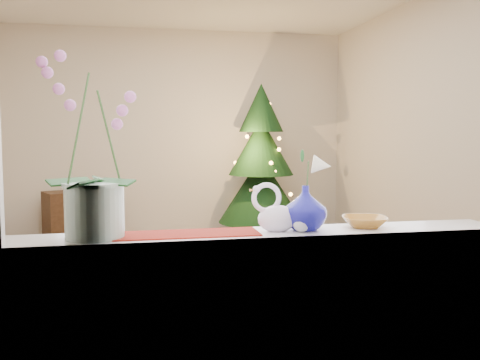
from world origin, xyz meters
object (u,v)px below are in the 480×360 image
at_px(orchid_pot, 93,146).
at_px(amber_dish, 365,223).
at_px(paperweight, 302,223).
at_px(xmas_tree, 261,162).
at_px(blue_vase, 305,205).
at_px(swan, 277,208).
at_px(side_table, 81,216).

bearing_deg(orchid_pot, amber_dish, 1.03).
height_order(paperweight, amber_dish, paperweight).
xyz_separation_m(orchid_pot, xmas_tree, (1.73, 4.29, -0.32)).
xyz_separation_m(blue_vase, amber_dish, (0.29, 0.02, -0.09)).
bearing_deg(swan, side_table, 100.34).
bearing_deg(swan, blue_vase, -4.60).
xyz_separation_m(blue_vase, xmas_tree, (0.83, 4.28, -0.05)).
relative_size(orchid_pot, blue_vase, 3.31).
height_order(swan, paperweight, swan).
bearing_deg(blue_vase, paperweight, -125.39).
bearing_deg(paperweight, amber_dish, 10.53).
bearing_deg(paperweight, side_table, 106.44).
xyz_separation_m(orchid_pot, blue_vase, (0.91, 0.01, -0.27)).
relative_size(orchid_pot, amber_dish, 4.40).
distance_m(blue_vase, side_table, 4.88).
distance_m(orchid_pot, amber_dish, 1.25).
xyz_separation_m(amber_dish, xmas_tree, (0.54, 4.27, 0.04)).
height_order(blue_vase, amber_dish, blue_vase).
distance_m(blue_vase, xmas_tree, 4.36).
distance_m(orchid_pot, side_table, 4.75).
distance_m(orchid_pot, blue_vase, 0.95).
distance_m(blue_vase, paperweight, 0.09).
bearing_deg(orchid_pot, paperweight, -2.50).
xyz_separation_m(paperweight, amber_dish, (0.32, 0.06, -0.02)).
relative_size(swan, xmas_tree, 0.12).
height_order(orchid_pot, xmas_tree, xmas_tree).
bearing_deg(amber_dish, paperweight, -169.47).
bearing_deg(side_table, amber_dish, -93.18).
height_order(orchid_pot, amber_dish, orchid_pot).
height_order(swan, side_table, swan).
distance_m(blue_vase, amber_dish, 0.31).
xyz_separation_m(swan, side_table, (-1.28, 4.62, -0.70)).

